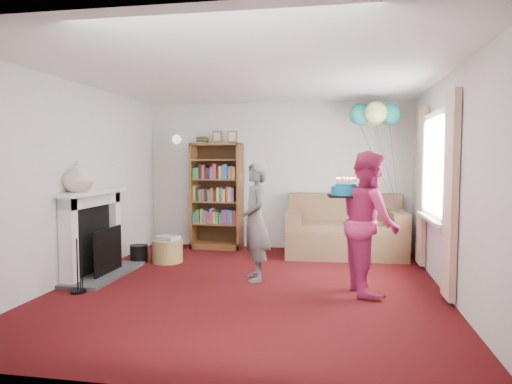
% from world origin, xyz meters
% --- Properties ---
extents(ground, '(5.00, 5.00, 0.00)m').
position_xyz_m(ground, '(0.00, 0.00, 0.00)').
color(ground, '#37080B').
rests_on(ground, ground).
extents(wall_back, '(4.50, 0.02, 2.50)m').
position_xyz_m(wall_back, '(0.00, 2.51, 1.25)').
color(wall_back, silver).
rests_on(wall_back, ground).
extents(wall_left, '(0.02, 5.00, 2.50)m').
position_xyz_m(wall_left, '(-2.26, 0.00, 1.25)').
color(wall_left, silver).
rests_on(wall_left, ground).
extents(wall_right, '(0.02, 5.00, 2.50)m').
position_xyz_m(wall_right, '(2.26, 0.00, 1.25)').
color(wall_right, silver).
rests_on(wall_right, ground).
extents(ceiling, '(4.50, 5.00, 0.01)m').
position_xyz_m(ceiling, '(0.00, 0.00, 2.50)').
color(ceiling, white).
rests_on(ceiling, wall_back).
extents(fireplace, '(0.55, 1.80, 1.12)m').
position_xyz_m(fireplace, '(-2.09, 0.19, 0.51)').
color(fireplace, '#3F3F42').
rests_on(fireplace, ground).
extents(window_bay, '(0.14, 2.02, 2.20)m').
position_xyz_m(window_bay, '(2.21, 0.60, 1.20)').
color(window_bay, white).
rests_on(window_bay, ground).
extents(wall_sconce, '(0.16, 0.23, 0.16)m').
position_xyz_m(wall_sconce, '(-1.75, 2.36, 1.88)').
color(wall_sconce, gold).
rests_on(wall_sconce, ground).
extents(bookcase, '(0.85, 0.42, 2.01)m').
position_xyz_m(bookcase, '(-1.01, 2.30, 0.89)').
color(bookcase, '#472B14').
rests_on(bookcase, ground).
extents(sofa, '(1.84, 0.97, 0.97)m').
position_xyz_m(sofa, '(1.15, 2.07, 0.36)').
color(sofa, brown).
rests_on(sofa, ground).
extents(wicker_basket, '(0.45, 0.45, 0.39)m').
position_xyz_m(wicker_basket, '(-1.46, 1.09, 0.18)').
color(wicker_basket, '#A9884F').
rests_on(wicker_basket, ground).
extents(person_striped, '(0.52, 0.64, 1.50)m').
position_xyz_m(person_striped, '(0.02, 0.32, 0.75)').
color(person_striped, black).
rests_on(person_striped, ground).
extents(person_magenta, '(0.77, 0.90, 1.63)m').
position_xyz_m(person_magenta, '(1.39, 0.03, 0.81)').
color(person_magenta, '#B22359').
rests_on(person_magenta, ground).
extents(birthday_cake, '(0.40, 0.40, 0.22)m').
position_xyz_m(birthday_cake, '(1.12, 0.05, 1.17)').
color(birthday_cake, black).
rests_on(birthday_cake, ground).
extents(balloons, '(0.77, 0.77, 1.70)m').
position_xyz_m(balloons, '(1.58, 1.94, 2.22)').
color(balloons, '#3F3F3F').
rests_on(balloons, ground).
extents(mantel_vase, '(0.41, 0.41, 0.38)m').
position_xyz_m(mantel_vase, '(-2.12, -0.15, 1.32)').
color(mantel_vase, beige).
rests_on(mantel_vase, fireplace).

